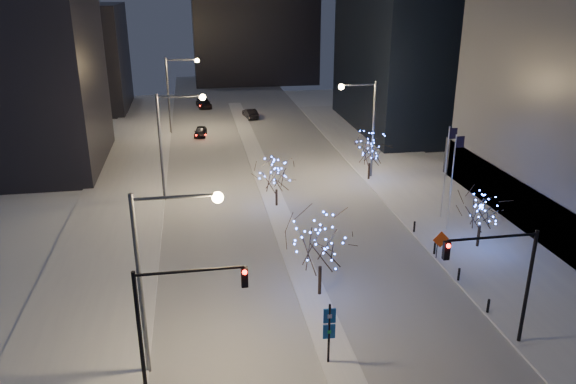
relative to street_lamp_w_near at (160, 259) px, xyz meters
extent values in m
plane|color=white|center=(8.94, -2.00, -6.50)|extent=(160.00, 160.00, 0.00)
cube|color=#A2A6B0|center=(8.94, 33.00, -6.49)|extent=(20.00, 130.00, 0.02)
cube|color=silver|center=(8.94, 28.00, -6.42)|extent=(2.00, 80.00, 0.15)
cube|color=silver|center=(23.94, 18.00, -6.42)|extent=(10.00, 90.00, 0.15)
cube|color=silver|center=(-5.06, 18.00, -6.42)|extent=(8.00, 90.00, 0.15)
cube|color=black|center=(-17.06, 68.00, 1.50)|extent=(18.00, 16.00, 16.00)
cylinder|color=#595E66|center=(-1.06, 0.00, -1.50)|extent=(0.24, 0.24, 10.00)
cylinder|color=#595E66|center=(0.94, 0.00, 3.20)|extent=(4.00, 0.16, 0.16)
sphere|color=#FFD47F|center=(2.94, 0.00, 3.05)|extent=(0.56, 0.56, 0.56)
cylinder|color=#595E66|center=(-1.06, 25.00, -1.50)|extent=(0.24, 0.24, 10.00)
cylinder|color=#595E66|center=(0.94, 25.00, 3.20)|extent=(4.00, 0.16, 0.16)
sphere|color=#FFD47F|center=(2.94, 25.00, 3.05)|extent=(0.56, 0.56, 0.56)
cylinder|color=#595E66|center=(-1.06, 50.00, -1.50)|extent=(0.24, 0.24, 10.00)
cylinder|color=#595E66|center=(0.94, 50.00, 3.20)|extent=(4.00, 0.16, 0.16)
sphere|color=#FFD47F|center=(2.94, 50.00, 3.05)|extent=(0.56, 0.56, 0.56)
cylinder|color=#595E66|center=(19.94, 28.00, -1.50)|extent=(0.24, 0.24, 10.00)
cylinder|color=#595E66|center=(18.19, 28.00, 3.20)|extent=(3.50, 0.16, 0.16)
sphere|color=#FFD47F|center=(16.44, 28.00, 3.05)|extent=(0.56, 0.56, 0.56)
cylinder|color=black|center=(-1.06, -2.00, -3.00)|extent=(0.20, 0.20, 7.00)
cylinder|color=black|center=(1.44, -2.00, 0.30)|extent=(5.00, 0.14, 0.14)
cube|color=black|center=(3.94, -2.00, -0.25)|extent=(0.32, 0.28, 1.00)
sphere|color=#FF0C05|center=(3.94, -2.18, 0.10)|extent=(0.22, 0.22, 0.22)
cylinder|color=black|center=(19.44, -1.00, -3.00)|extent=(0.20, 0.20, 7.00)
cylinder|color=black|center=(16.94, -1.00, 0.30)|extent=(5.00, 0.14, 0.14)
cube|color=black|center=(14.44, -1.00, -0.25)|extent=(0.32, 0.28, 1.00)
sphere|color=#FF0C05|center=(14.44, -1.18, 0.10)|extent=(0.22, 0.22, 0.22)
cylinder|color=silver|center=(21.94, 14.00, -2.35)|extent=(0.10, 0.10, 8.00)
cube|color=black|center=(22.29, 14.00, 1.05)|extent=(0.70, 0.03, 0.90)
cylinder|color=silver|center=(22.54, 16.50, -2.35)|extent=(0.10, 0.10, 8.00)
cube|color=black|center=(22.89, 16.50, 1.05)|extent=(0.70, 0.03, 0.90)
cylinder|color=black|center=(19.14, 2.00, -5.90)|extent=(0.16, 0.16, 0.90)
cylinder|color=black|center=(19.14, 6.00, -5.90)|extent=(0.16, 0.16, 0.90)
cylinder|color=black|center=(19.14, 10.00, -5.90)|extent=(0.16, 0.16, 0.90)
cylinder|color=black|center=(19.14, 14.00, -5.90)|extent=(0.16, 0.16, 0.90)
imported|color=black|center=(2.83, 47.73, -5.86)|extent=(1.98, 3.92, 1.28)
imported|color=black|center=(10.44, 57.11, -5.80)|extent=(2.17, 4.44, 1.40)
imported|color=black|center=(3.79, 65.93, -5.76)|extent=(2.70, 5.29, 1.47)
cylinder|color=black|center=(9.44, 5.87, -5.36)|extent=(0.22, 0.22, 1.99)
cylinder|color=black|center=(9.01, 21.58, -5.60)|extent=(0.22, 0.22, 1.50)
cylinder|color=black|center=(22.95, 10.70, -5.51)|extent=(0.22, 0.22, 1.68)
cylinder|color=black|center=(19.44, 27.17, -5.52)|extent=(0.22, 0.22, 1.67)
cylinder|color=black|center=(8.36, -1.00, -4.65)|extent=(0.13, 0.13, 3.69)
cube|color=#0D4797|center=(8.36, -1.00, -3.49)|extent=(0.66, 0.12, 0.84)
cube|color=#0D4797|center=(8.36, -1.00, -4.44)|extent=(0.66, 0.12, 0.84)
cylinder|color=black|center=(19.01, 9.36, -5.72)|extent=(0.07, 0.07, 1.25)
cylinder|color=black|center=(19.47, 9.36, -5.72)|extent=(0.07, 0.07, 1.25)
cube|color=#FE4D0D|center=(19.24, 9.36, -4.87)|extent=(1.29, 0.14, 1.29)
camera|label=1|loc=(2.03, -25.14, 12.72)|focal=35.00mm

